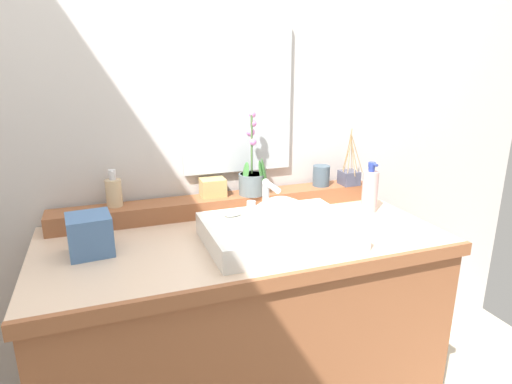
% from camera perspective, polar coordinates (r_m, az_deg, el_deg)
% --- Properties ---
extents(wall_back, '(3.22, 0.20, 2.78)m').
position_cam_1_polar(wall_back, '(1.82, -6.36, 16.09)').
color(wall_back, silver).
rests_on(wall_back, ground).
extents(vanity_cabinet, '(1.38, 0.66, 0.83)m').
position_cam_1_polar(vanity_cabinet, '(1.72, -1.60, -18.53)').
color(vanity_cabinet, brown).
rests_on(vanity_cabinet, ground).
extents(back_ledge, '(1.30, 0.12, 0.07)m').
position_cam_1_polar(back_ledge, '(1.73, -4.38, -1.59)').
color(back_ledge, brown).
rests_on(back_ledge, vanity_cabinet).
extents(sink_basin, '(0.49, 0.35, 0.27)m').
position_cam_1_polar(sink_basin, '(1.44, 3.16, -5.25)').
color(sink_basin, white).
rests_on(sink_basin, vanity_cabinet).
extents(soap_bar, '(0.07, 0.04, 0.02)m').
position_cam_1_polar(soap_bar, '(1.47, -3.20, -2.74)').
color(soap_bar, silver).
rests_on(soap_bar, sink_basin).
extents(potted_plant, '(0.11, 0.11, 0.33)m').
position_cam_1_polar(potted_plant, '(1.72, -0.52, 1.83)').
color(potted_plant, slate).
rests_on(potted_plant, back_ledge).
extents(soap_dispenser, '(0.06, 0.06, 0.14)m').
position_cam_1_polar(soap_dispenser, '(1.66, -18.26, 0.04)').
color(soap_dispenser, '#D1B389').
rests_on(soap_dispenser, back_ledge).
extents(tumbler_cup, '(0.07, 0.07, 0.09)m').
position_cam_1_polar(tumbler_cup, '(1.87, 8.61, 2.14)').
color(tumbler_cup, '#41535F').
rests_on(tumbler_cup, back_ledge).
extents(reed_diffuser, '(0.10, 0.10, 0.24)m').
position_cam_1_polar(reed_diffuser, '(1.91, 12.18, 1.98)').
color(reed_diffuser, '#46485B').
rests_on(reed_diffuser, back_ledge).
extents(trinket_box, '(0.10, 0.08, 0.07)m').
position_cam_1_polar(trinket_box, '(1.72, -5.72, 0.63)').
color(trinket_box, tan).
rests_on(trinket_box, back_ledge).
extents(lotion_bottle, '(0.06, 0.07, 0.20)m').
position_cam_1_polar(lotion_bottle, '(1.78, 14.80, 0.20)').
color(lotion_bottle, '#D0A3A2').
rests_on(lotion_bottle, vanity_cabinet).
extents(tissue_box, '(0.14, 0.14, 0.13)m').
position_cam_1_polar(tissue_box, '(1.45, -21.08, -5.26)').
color(tissue_box, '#476C9F').
rests_on(tissue_box, vanity_cabinet).
extents(mirror, '(0.45, 0.02, 0.57)m').
position_cam_1_polar(mirror, '(1.74, -2.49, 12.03)').
color(mirror, silver).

